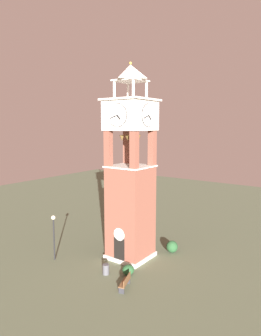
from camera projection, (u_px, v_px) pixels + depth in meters
ground at (130, 257)px, 27.52m from camera, size 80.00×80.00×0.00m
clock_tower at (130, 181)px, 26.57m from camera, size 3.84×3.84×16.82m
park_bench at (125, 282)px, 22.09m from camera, size 0.94×1.66×0.95m
lamp_post at (54, 229)px, 26.55m from camera, size 0.36×0.36×3.98m
trash_bin at (106, 269)px, 24.24m from camera, size 0.52×0.52×0.80m
shrub_near_entry at (172, 247)px, 28.41m from camera, size 1.05×1.05×1.10m
shrub_left_of_tower at (128, 270)px, 24.17m from camera, size 0.94×0.94×0.79m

